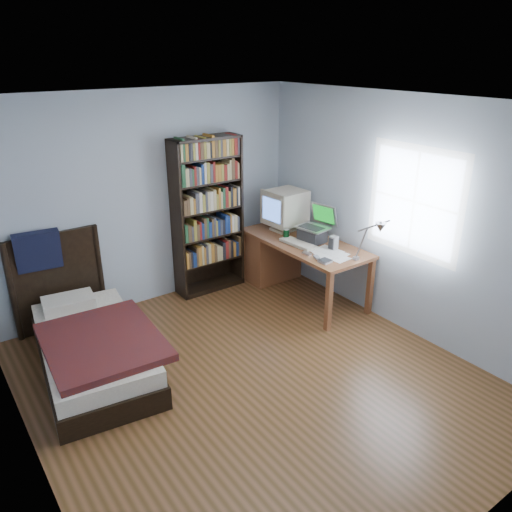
# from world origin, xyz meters

# --- Properties ---
(room) EXTENTS (4.20, 4.24, 2.50)m
(room) POSITION_xyz_m (0.03, -0.00, 1.25)
(room) COLOR #523618
(room) RESTS_ON ground
(desk) EXTENTS (0.75, 1.70, 0.73)m
(desk) POSITION_xyz_m (1.51, 1.54, 0.42)
(desk) COLOR brown
(desk) RESTS_ON floor
(crt_monitor) EXTENTS (0.48, 0.44, 0.53)m
(crt_monitor) POSITION_xyz_m (1.57, 1.53, 1.03)
(crt_monitor) COLOR beige
(crt_monitor) RESTS_ON desk
(laptop) EXTENTS (0.41, 0.41, 0.44)m
(laptop) POSITION_xyz_m (1.59, 1.00, 0.85)
(laptop) COLOR #2D2D30
(laptop) RESTS_ON desk
(desk_lamp) EXTENTS (0.22, 0.49, 0.57)m
(desk_lamp) POSITION_xyz_m (1.48, -0.05, 1.19)
(desk_lamp) COLOR #99999E
(desk_lamp) RESTS_ON desk
(keyboard) EXTENTS (0.22, 0.49, 0.05)m
(keyboard) POSITION_xyz_m (1.37, 1.01, 0.75)
(keyboard) COLOR beige
(keyboard) RESTS_ON desk
(speaker) EXTENTS (0.09, 0.09, 0.16)m
(speaker) POSITION_xyz_m (1.60, 0.67, 0.81)
(speaker) COLOR #969699
(speaker) RESTS_ON desk
(soda_can) EXTENTS (0.07, 0.07, 0.13)m
(soda_can) POSITION_xyz_m (1.37, 1.24, 0.79)
(soda_can) COLOR #073614
(soda_can) RESTS_ON desk
(mouse) EXTENTS (0.06, 0.11, 0.04)m
(mouse) POSITION_xyz_m (1.48, 1.38, 0.75)
(mouse) COLOR silver
(mouse) RESTS_ON desk
(phone_silver) EXTENTS (0.06, 0.11, 0.02)m
(phone_silver) POSITION_xyz_m (1.26, 0.73, 0.74)
(phone_silver) COLOR silver
(phone_silver) RESTS_ON desk
(phone_grey) EXTENTS (0.08, 0.11, 0.02)m
(phone_grey) POSITION_xyz_m (1.27, 0.59, 0.74)
(phone_grey) COLOR #969699
(phone_grey) RESTS_ON desk
(external_drive) EXTENTS (0.13, 0.13, 0.02)m
(external_drive) POSITION_xyz_m (1.27, 0.45, 0.74)
(external_drive) COLOR #969699
(external_drive) RESTS_ON desk
(bookshelf) EXTENTS (0.87, 0.30, 1.94)m
(bookshelf) POSITION_xyz_m (0.68, 1.94, 0.97)
(bookshelf) COLOR black
(bookshelf) RESTS_ON floor
(bed) EXTENTS (1.16, 2.06, 1.16)m
(bed) POSITION_xyz_m (-1.15, 1.14, 0.26)
(bed) COLOR black
(bed) RESTS_ON floor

